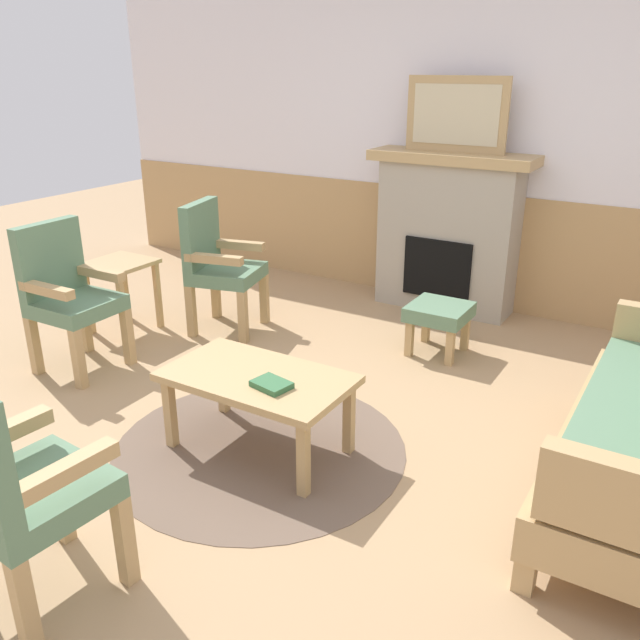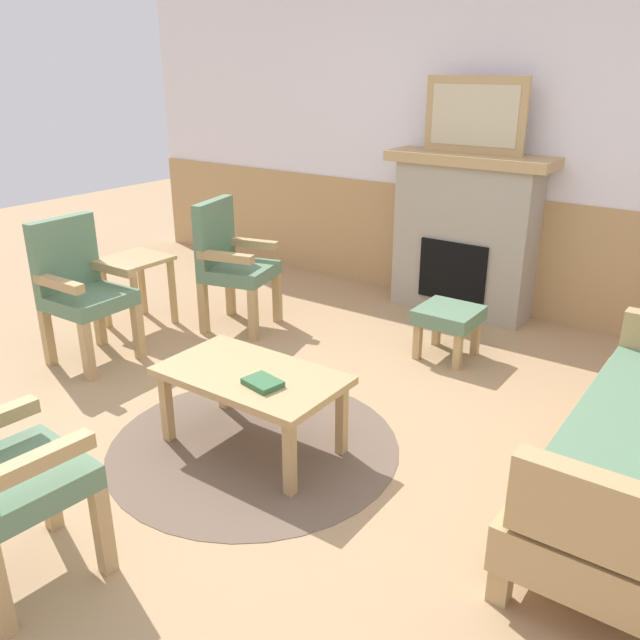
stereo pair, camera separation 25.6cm
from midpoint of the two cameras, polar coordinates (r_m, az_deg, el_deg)
ground_plane at (r=3.74m, az=-1.17°, el=-9.50°), size 14.00×14.00×0.00m
wall_back at (r=5.55m, az=15.46°, el=14.37°), size 7.20×0.14×2.70m
fireplace at (r=5.43m, az=13.82°, el=7.30°), size 1.30×0.44×1.28m
framed_picture at (r=5.29m, az=14.72°, el=16.85°), size 0.80×0.04×0.56m
coffee_table at (r=3.41m, az=-3.86°, el=-5.42°), size 0.96×0.56×0.44m
round_rug at (r=3.60m, az=-3.71°, el=-10.85°), size 1.56×1.56×0.01m
book_on_table at (r=3.25m, az=-2.76°, el=-5.51°), size 0.21×0.17×0.03m
footstool at (r=4.62m, az=12.68°, el=0.11°), size 0.40×0.40×0.36m
armchair_near_fireplace at (r=4.63m, az=-18.68°, el=2.87°), size 0.49×0.49×0.98m
armchair_by_window_left at (r=5.01m, az=-6.33°, el=5.26°), size 0.58×0.58×0.98m
side_table at (r=5.18m, az=-14.30°, el=4.07°), size 0.44×0.44×0.55m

